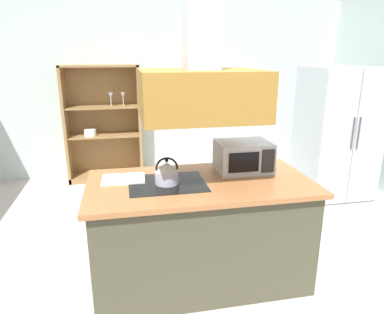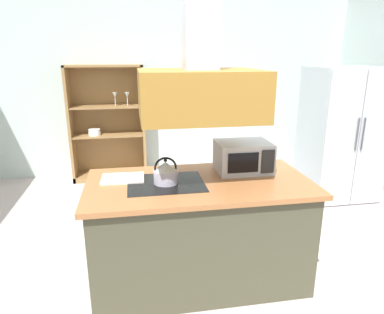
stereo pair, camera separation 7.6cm
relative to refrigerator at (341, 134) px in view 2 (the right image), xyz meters
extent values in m
plane|color=beige|center=(-2.16, -1.50, -0.86)|extent=(7.80, 7.80, 0.00)
cube|color=silver|center=(-2.16, 1.50, 0.49)|extent=(6.00, 0.12, 2.70)
cube|color=#444330|center=(-2.19, -1.50, -0.43)|extent=(1.72, 0.83, 0.86)
cube|color=#A5673A|center=(-2.19, -1.50, 0.02)|extent=(1.80, 0.91, 0.04)
cube|color=black|center=(-2.46, -1.50, 0.04)|extent=(0.60, 0.48, 0.00)
cube|color=olive|center=(-2.19, -1.50, 0.73)|extent=(0.90, 0.70, 0.36)
cube|color=silver|center=(-2.19, -1.50, 1.37)|extent=(0.24, 0.24, 0.93)
cube|color=#B4C1C8|center=(0.00, 0.01, 0.00)|extent=(0.90, 0.72, 1.72)
cube|color=#B6BBBF|center=(-0.23, -0.36, 0.00)|extent=(0.44, 0.03, 1.68)
cube|color=#B6B9C2|center=(0.23, -0.36, 0.00)|extent=(0.44, 0.03, 1.68)
cylinder|color=#4C4C51|center=(-0.04, -0.39, 0.09)|extent=(0.02, 0.02, 0.40)
cylinder|color=#4C4C51|center=(0.04, -0.39, 0.09)|extent=(0.02, 0.02, 0.40)
cube|color=olive|center=(-3.60, 1.24, 0.00)|extent=(0.04, 0.40, 1.73)
cube|color=olive|center=(-2.53, 1.24, 0.00)|extent=(0.04, 0.40, 1.73)
cube|color=olive|center=(-3.07, 1.24, 0.85)|extent=(1.11, 0.40, 0.03)
cube|color=olive|center=(-3.07, 1.24, -0.82)|extent=(1.11, 0.40, 0.08)
cube|color=olive|center=(-3.07, 1.43, 0.00)|extent=(1.11, 0.02, 1.73)
cube|color=olive|center=(-3.07, 1.24, -0.17)|extent=(1.03, 0.36, 0.02)
cube|color=olive|center=(-3.07, 1.24, 0.26)|extent=(1.03, 0.36, 0.02)
cylinder|color=white|center=(-3.27, 1.19, -0.14)|extent=(0.18, 0.18, 0.05)
cylinder|color=white|center=(-3.27, 1.19, -0.09)|extent=(0.17, 0.17, 0.05)
cylinder|color=silver|center=(-2.94, 1.20, 0.33)|extent=(0.01, 0.01, 0.12)
cone|color=silver|center=(-2.94, 1.20, 0.43)|extent=(0.07, 0.07, 0.08)
cylinder|color=silver|center=(-2.76, 1.20, 0.33)|extent=(0.01, 0.01, 0.12)
cone|color=silver|center=(-2.76, 1.20, 0.43)|extent=(0.07, 0.07, 0.08)
cylinder|color=#B9B1C6|center=(-2.46, -1.50, 0.09)|extent=(0.19, 0.19, 0.11)
cone|color=beige|center=(-2.46, -1.50, 0.18)|extent=(0.18, 0.18, 0.07)
sphere|color=black|center=(-2.46, -1.50, 0.23)|extent=(0.03, 0.03, 0.03)
torus|color=black|center=(-2.46, -1.50, 0.17)|extent=(0.18, 0.02, 0.18)
cube|color=white|center=(-2.80, -1.35, 0.05)|extent=(0.35, 0.25, 0.02)
cube|color=#B7BABF|center=(-1.77, -1.31, 0.17)|extent=(0.46, 0.34, 0.26)
cube|color=black|center=(-1.82, -1.48, 0.17)|extent=(0.26, 0.01, 0.17)
cube|color=#262628|center=(-1.61, -1.48, 0.17)|extent=(0.11, 0.01, 0.20)
camera|label=1|loc=(-2.77, -4.04, 1.02)|focal=32.43mm
camera|label=2|loc=(-2.69, -4.06, 1.02)|focal=32.43mm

